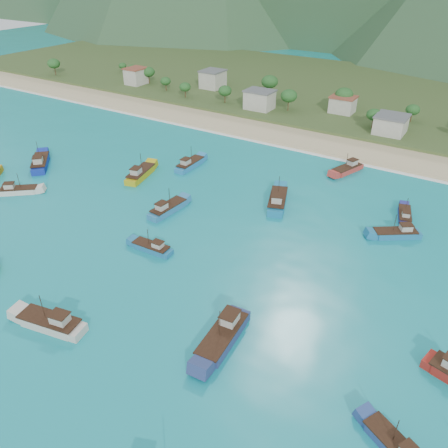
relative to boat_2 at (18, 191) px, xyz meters
The scene contains 19 objects.
ground 48.74m from the boat_2, ahead, with size 600.00×600.00×0.00m, color #0C8687.
beach 85.88m from the boat_2, 55.94° to the left, with size 400.00×18.00×1.20m, color beige.
land 140.63m from the boat_2, 70.00° to the left, with size 400.00×110.00×2.40m, color #385123.
surf_line 78.19m from the boat_2, 52.04° to the left, with size 400.00×2.50×0.08m, color white.
village 108.82m from the boat_2, 60.61° to the left, with size 209.51×26.28×6.72m.
vegetation 104.10m from the boat_2, 67.08° to the left, with size 281.10×26.04×8.59m.
boat_2 is the anchor object (origin of this frame).
boat_5 87.51m from the boat_2, 19.21° to the left, with size 9.58×7.83×5.71m.
boat_9 29.74m from the boat_2, 49.90° to the left, with size 5.99×11.91×6.76m.
boat_12 62.71m from the boat_2, 26.72° to the left, with size 7.60×12.68×7.20m.
boat_14 15.97m from the boat_2, 122.95° to the left, with size 11.31×11.20×7.26m.
boat_17 69.18m from the boat_2, 11.88° to the right, with size 4.52×12.31×7.13m.
boat_18 90.59m from the boat_2, 24.56° to the left, with size 4.46×8.69×4.93m.
boat_19 95.57m from the boat_2, 10.91° to the right, with size 9.15×6.53×5.29m.
boat_23 83.86m from the boat_2, 40.39° to the left, with size 6.23×10.60×6.02m.
boat_24 50.71m from the boat_2, 30.71° to the right, with size 11.57×5.36×6.59m.
boat_25 38.50m from the boat_2, 18.28° to the left, with size 3.79×10.50×6.09m.
boat_26 43.59m from the boat_2, 52.69° to the left, with size 3.29×10.50×6.17m.
boat_27 43.36m from the boat_2, ahead, with size 8.64×2.93×5.04m.
Camera 1 is at (44.39, -45.81, 49.20)m, focal length 35.00 mm.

